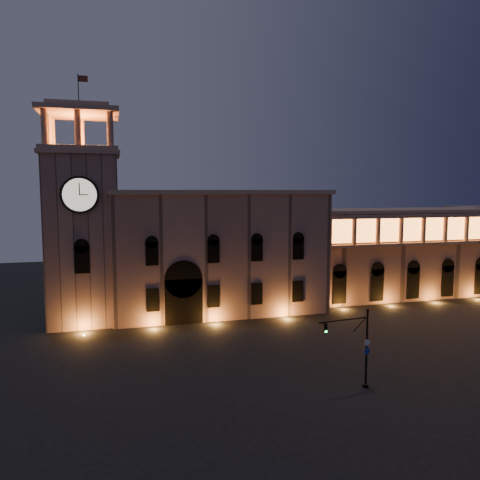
# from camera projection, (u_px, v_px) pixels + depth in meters

# --- Properties ---
(ground) EXTENTS (160.00, 160.00, 0.00)m
(ground) POSITION_uv_depth(u_px,v_px,m) (284.00, 361.00, 48.31)
(ground) COLOR black
(ground) RESTS_ON ground
(government_building) EXTENTS (30.80, 12.80, 17.60)m
(government_building) POSITION_uv_depth(u_px,v_px,m) (218.00, 251.00, 67.89)
(government_building) COLOR #906A5E
(government_building) RESTS_ON ground
(clock_tower) EXTENTS (9.80, 9.80, 32.40)m
(clock_tower) POSITION_uv_depth(u_px,v_px,m) (83.00, 229.00, 61.75)
(clock_tower) COLOR #906A5E
(clock_tower) RESTS_ON ground
(colonnade_wing) EXTENTS (40.60, 11.50, 14.50)m
(colonnade_wing) POSITION_uv_depth(u_px,v_px,m) (412.00, 251.00, 78.89)
(colonnade_wing) COLOR #8A6458
(colonnade_wing) RESTS_ON ground
(traffic_light) EXTENTS (5.18, 0.98, 7.13)m
(traffic_light) POSITION_uv_depth(u_px,v_px,m) (358.00, 348.00, 41.05)
(traffic_light) COLOR black
(traffic_light) RESTS_ON ground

